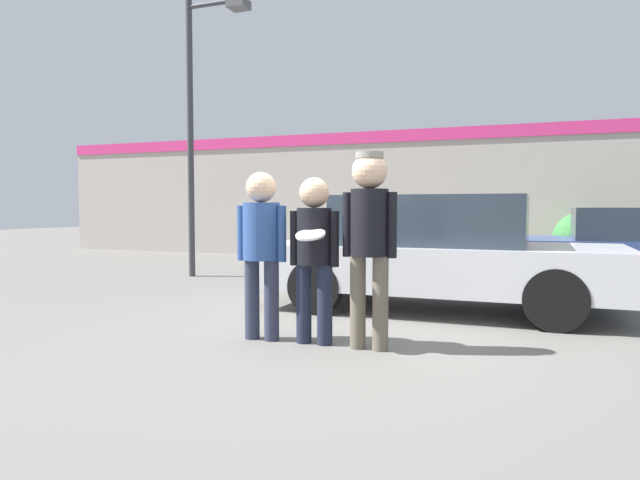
# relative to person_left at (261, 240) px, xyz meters

# --- Properties ---
(ground_plane) EXTENTS (56.00, 56.00, 0.00)m
(ground_plane) POSITION_rel_person_left_xyz_m (0.74, 0.30, -1.01)
(ground_plane) COLOR #66635E
(storefront_building) EXTENTS (24.00, 0.22, 3.31)m
(storefront_building) POSITION_rel_person_left_xyz_m (0.74, 9.32, 0.67)
(storefront_building) COLOR #B2A89E
(storefront_building) RESTS_ON ground
(person_left) EXTENTS (0.54, 0.37, 1.69)m
(person_left) POSITION_rel_person_left_xyz_m (0.00, 0.00, 0.00)
(person_left) COLOR #2D3347
(person_left) RESTS_ON ground
(person_middle_with_frisbee) EXTENTS (0.51, 0.56, 1.63)m
(person_middle_with_frisbee) POSITION_rel_person_left_xyz_m (0.56, 0.02, -0.05)
(person_middle_with_frisbee) COLOR #1E2338
(person_middle_with_frisbee) RESTS_ON ground
(person_right) EXTENTS (0.52, 0.35, 1.85)m
(person_right) POSITION_rel_person_left_xyz_m (1.12, 0.01, 0.12)
(person_right) COLOR #665B4C
(person_right) RESTS_ON ground
(parked_car_near) EXTENTS (4.50, 1.94, 1.49)m
(parked_car_near) POSITION_rel_person_left_xyz_m (1.36, 2.34, -0.26)
(parked_car_near) COLOR silver
(parked_car_near) RESTS_ON ground
(street_lamp) EXTENTS (1.30, 0.35, 5.28)m
(street_lamp) POSITION_rel_person_left_xyz_m (-3.44, 4.27, 2.26)
(street_lamp) COLOR #38383D
(street_lamp) RESTS_ON ground
(shrub) EXTENTS (1.25, 1.25, 1.25)m
(shrub) POSITION_rel_person_left_xyz_m (3.49, 8.51, -0.39)
(shrub) COLOR #387A3D
(shrub) RESTS_ON ground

